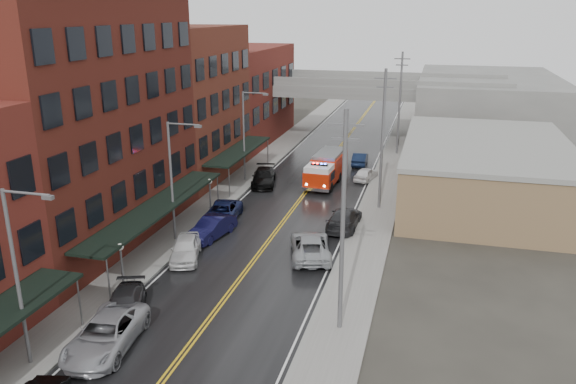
# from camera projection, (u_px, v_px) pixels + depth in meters

# --- Properties ---
(road) EXTENTS (11.00, 160.00, 0.02)m
(road) POSITION_uv_depth(u_px,v_px,m) (284.00, 221.00, 45.91)
(road) COLOR black
(road) RESTS_ON ground
(sidewalk_left) EXTENTS (3.00, 160.00, 0.15)m
(sidewalk_left) POSITION_uv_depth(u_px,v_px,m) (201.00, 212.00, 47.66)
(sidewalk_left) COLOR slate
(sidewalk_left) RESTS_ON ground
(sidewalk_right) EXTENTS (3.00, 160.00, 0.15)m
(sidewalk_right) POSITION_uv_depth(u_px,v_px,m) (373.00, 229.00, 44.11)
(sidewalk_right) COLOR slate
(sidewalk_right) RESTS_ON ground
(curb_left) EXTENTS (0.30, 160.00, 0.15)m
(curb_left) POSITION_uv_depth(u_px,v_px,m) (219.00, 214.00, 47.26)
(curb_left) COLOR gray
(curb_left) RESTS_ON ground
(curb_right) EXTENTS (0.30, 160.00, 0.15)m
(curb_right) POSITION_uv_depth(u_px,v_px,m) (352.00, 227.00, 44.52)
(curb_right) COLOR gray
(curb_right) RESTS_ON ground
(brick_building_b) EXTENTS (9.00, 20.00, 18.00)m
(brick_building_b) POSITION_uv_depth(u_px,v_px,m) (78.00, 120.00, 39.93)
(brick_building_b) COLOR #4F1815
(brick_building_b) RESTS_ON ground
(brick_building_c) EXTENTS (9.00, 15.00, 15.00)m
(brick_building_c) POSITION_uv_depth(u_px,v_px,m) (184.00, 104.00, 56.49)
(brick_building_c) COLOR brown
(brick_building_c) RESTS_ON ground
(brick_building_far) EXTENTS (9.00, 20.00, 12.00)m
(brick_building_far) POSITION_uv_depth(u_px,v_px,m) (242.00, 94.00, 73.04)
(brick_building_far) COLOR maroon
(brick_building_far) RESTS_ON ground
(tan_building) EXTENTS (14.00, 22.00, 5.00)m
(tan_building) POSITION_uv_depth(u_px,v_px,m) (484.00, 173.00, 50.45)
(tan_building) COLOR brown
(tan_building) RESTS_ON ground
(right_far_block) EXTENTS (18.00, 30.00, 8.00)m
(right_far_block) POSITION_uv_depth(u_px,v_px,m) (486.00, 105.00, 77.09)
(right_far_block) COLOR slate
(right_far_block) RESTS_ON ground
(awning_1) EXTENTS (2.60, 18.00, 3.09)m
(awning_1) POSITION_uv_depth(u_px,v_px,m) (158.00, 207.00, 40.37)
(awning_1) COLOR black
(awning_1) RESTS_ON ground
(awning_2) EXTENTS (2.60, 13.00, 3.09)m
(awning_2) POSITION_uv_depth(u_px,v_px,m) (239.00, 151.00, 56.47)
(awning_2) COLOR black
(awning_2) RESTS_ON ground
(globe_lamp_1) EXTENTS (0.44, 0.44, 3.12)m
(globe_lamp_1) POSITION_uv_depth(u_px,v_px,m) (121.00, 256.00, 33.88)
(globe_lamp_1) COLOR #59595B
(globe_lamp_1) RESTS_ON ground
(globe_lamp_2) EXTENTS (0.44, 0.44, 3.12)m
(globe_lamp_2) POSITION_uv_depth(u_px,v_px,m) (210.00, 188.00, 46.75)
(globe_lamp_2) COLOR #59595B
(globe_lamp_2) RESTS_ON ground
(street_lamp_0) EXTENTS (2.64, 0.22, 9.00)m
(street_lamp_0) POSITION_uv_depth(u_px,v_px,m) (20.00, 269.00, 25.67)
(street_lamp_0) COLOR #59595B
(street_lamp_0) RESTS_ON ground
(street_lamp_1) EXTENTS (2.64, 0.22, 9.00)m
(street_lamp_1) POSITION_uv_depth(u_px,v_px,m) (174.00, 174.00, 40.39)
(street_lamp_1) COLOR #59595B
(street_lamp_1) RESTS_ON ground
(street_lamp_2) EXTENTS (2.64, 0.22, 9.00)m
(street_lamp_2) POSITION_uv_depth(u_px,v_px,m) (246.00, 131.00, 55.10)
(street_lamp_2) COLOR #59595B
(street_lamp_2) RESTS_ON ground
(utility_pole_0) EXTENTS (1.80, 0.24, 12.00)m
(utility_pole_0) POSITION_uv_depth(u_px,v_px,m) (343.00, 220.00, 28.42)
(utility_pole_0) COLOR #59595B
(utility_pole_0) RESTS_ON ground
(utility_pole_1) EXTENTS (1.80, 0.24, 12.00)m
(utility_pole_1) POSITION_uv_depth(u_px,v_px,m) (382.00, 138.00, 46.81)
(utility_pole_1) COLOR #59595B
(utility_pole_1) RESTS_ON ground
(utility_pole_2) EXTENTS (1.80, 0.24, 12.00)m
(utility_pole_2) POSITION_uv_depth(u_px,v_px,m) (400.00, 102.00, 65.21)
(utility_pole_2) COLOR #59595B
(utility_pole_2) RESTS_ON ground
(overpass) EXTENTS (40.00, 10.00, 7.50)m
(overpass) POSITION_uv_depth(u_px,v_px,m) (348.00, 94.00, 73.49)
(overpass) COLOR slate
(overpass) RESTS_ON ground
(fire_truck) EXTENTS (3.60, 8.16, 2.93)m
(fire_truck) POSITION_uv_depth(u_px,v_px,m) (326.00, 168.00, 55.52)
(fire_truck) COLOR #B92008
(fire_truck) RESTS_ON ground
(parked_car_left_2) EXTENTS (3.39, 6.20, 1.65)m
(parked_car_left_2) POSITION_uv_depth(u_px,v_px,m) (106.00, 334.00, 28.41)
(parked_car_left_2) COLOR #94969B
(parked_car_left_2) RESTS_ON ground
(parked_car_left_3) EXTENTS (3.42, 5.17, 1.39)m
(parked_car_left_3) POSITION_uv_depth(u_px,v_px,m) (124.00, 305.00, 31.43)
(parked_car_left_3) COLOR black
(parked_car_left_3) RESTS_ON ground
(parked_car_left_4) EXTENTS (3.20, 5.01, 1.59)m
(parked_car_left_4) POSITION_uv_depth(u_px,v_px,m) (186.00, 248.00, 38.70)
(parked_car_left_4) COLOR silver
(parked_car_left_4) RESTS_ON ground
(parked_car_left_5) EXTENTS (2.60, 5.03, 1.58)m
(parked_car_left_5) POSITION_uv_depth(u_px,v_px,m) (212.00, 228.00, 42.39)
(parked_car_left_5) COLOR black
(parked_car_left_5) RESTS_ON ground
(parked_car_left_6) EXTENTS (2.95, 5.49, 1.47)m
(parked_car_left_6) POSITION_uv_depth(u_px,v_px,m) (222.00, 212.00, 45.77)
(parked_car_left_6) COLOR #121A44
(parked_car_left_6) RESTS_ON ground
(parked_car_left_7) EXTENTS (3.31, 5.74, 1.57)m
(parked_car_left_7) POSITION_uv_depth(u_px,v_px,m) (264.00, 177.00, 55.24)
(parked_car_left_7) COLOR black
(parked_car_left_7) RESTS_ON ground
(parked_car_right_0) EXTENTS (4.11, 6.26, 1.60)m
(parked_car_right_0) POSITION_uv_depth(u_px,v_px,m) (310.00, 246.00, 39.09)
(parked_car_right_0) COLOR #999CA0
(parked_car_right_0) RESTS_ON ground
(parked_car_right_1) EXTENTS (2.34, 5.48, 1.57)m
(parked_car_right_1) POSITION_uv_depth(u_px,v_px,m) (344.00, 219.00, 44.27)
(parked_car_right_1) COLOR black
(parked_car_right_1) RESTS_ON ground
(parked_car_right_2) EXTENTS (2.34, 4.15, 1.33)m
(parked_car_right_2) POSITION_uv_depth(u_px,v_px,m) (366.00, 174.00, 56.76)
(parked_car_right_2) COLOR white
(parked_car_right_2) RESTS_ON ground
(parked_car_right_3) EXTENTS (1.65, 4.33, 1.41)m
(parked_car_right_3) POSITION_uv_depth(u_px,v_px,m) (360.00, 159.00, 62.43)
(parked_car_right_3) COLOR #0D1932
(parked_car_right_3) RESTS_ON ground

